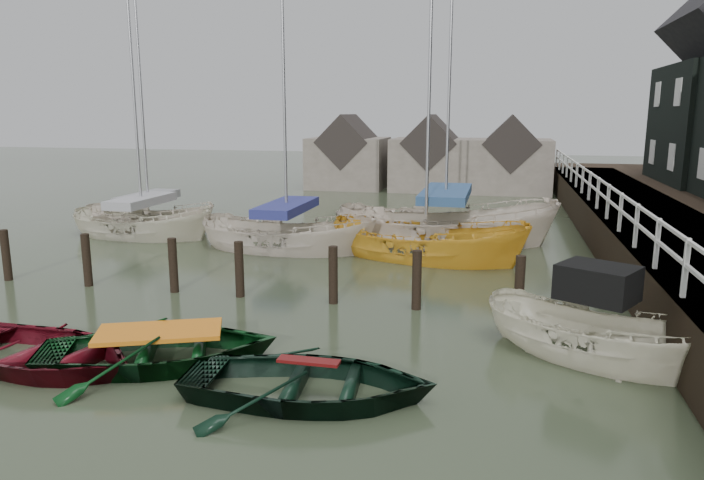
% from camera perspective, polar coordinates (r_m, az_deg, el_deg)
% --- Properties ---
extents(ground, '(120.00, 120.00, 0.00)m').
position_cam_1_polar(ground, '(12.86, -10.48, -9.17)').
color(ground, '#2B3521').
rests_on(ground, ground).
extents(pier, '(3.04, 32.00, 2.70)m').
position_cam_1_polar(pier, '(21.78, 25.03, 0.41)').
color(pier, black).
rests_on(pier, ground).
extents(mooring_pilings, '(13.72, 0.22, 1.80)m').
position_cam_1_polar(mooring_pilings, '(15.75, -9.89, -3.36)').
color(mooring_pilings, black).
rests_on(mooring_pilings, ground).
extents(far_sheds, '(14.00, 4.08, 4.39)m').
position_cam_1_polar(far_sheds, '(37.29, 6.98, 7.39)').
color(far_sheds, '#665B51').
rests_on(far_sheds, ground).
extents(rowboat_red, '(4.54, 3.63, 0.84)m').
position_cam_1_polar(rowboat_red, '(12.80, -26.14, -10.30)').
color(rowboat_red, '#530B15').
rests_on(rowboat_red, ground).
extents(rowboat_green, '(5.06, 4.42, 0.87)m').
position_cam_1_polar(rowboat_green, '(12.15, -16.95, -10.76)').
color(rowboat_green, black).
rests_on(rowboat_green, ground).
extents(rowboat_dkgreen, '(4.31, 3.26, 0.84)m').
position_cam_1_polar(rowboat_dkgreen, '(10.39, -3.90, -14.18)').
color(rowboat_dkgreen, black).
rests_on(rowboat_dkgreen, ground).
extents(motorboat, '(4.61, 3.59, 2.60)m').
position_cam_1_polar(motorboat, '(12.60, 21.09, -9.77)').
color(motorboat, beige).
rests_on(motorboat, ground).
extents(sailboat_a, '(5.85, 2.50, 9.91)m').
position_cam_1_polar(sailboat_a, '(24.35, -18.43, 0.44)').
color(sailboat_a, beige).
rests_on(sailboat_a, ground).
extents(sailboat_b, '(6.35, 2.77, 12.09)m').
position_cam_1_polar(sailboat_b, '(21.01, -5.90, -0.72)').
color(sailboat_b, beige).
rests_on(sailboat_b, ground).
extents(sailboat_c, '(6.98, 4.15, 10.38)m').
position_cam_1_polar(sailboat_c, '(19.88, 6.68, -1.61)').
color(sailboat_c, gold).
rests_on(sailboat_c, ground).
extents(sailboat_d, '(7.94, 3.64, 13.30)m').
position_cam_1_polar(sailboat_d, '(22.11, 8.41, -0.18)').
color(sailboat_d, beige).
rests_on(sailboat_d, ground).
extents(sailboat_e, '(5.59, 2.22, 9.93)m').
position_cam_1_polar(sailboat_e, '(25.55, -17.89, 0.97)').
color(sailboat_e, beige).
rests_on(sailboat_e, ground).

